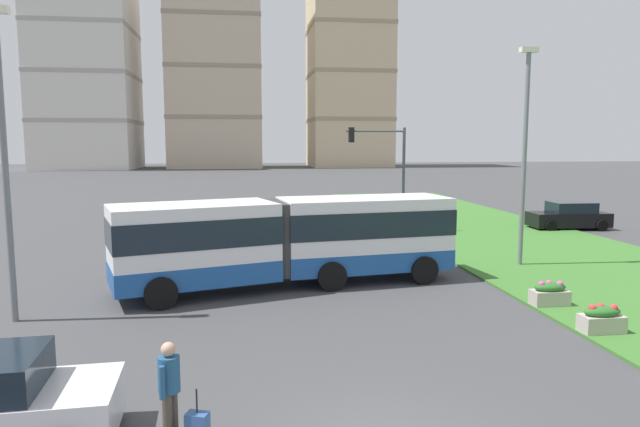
# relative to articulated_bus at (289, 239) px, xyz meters

# --- Properties ---
(grass_median) EXTENTS (10.00, 70.00, 0.08)m
(grass_median) POSITION_rel_articulated_bus_xyz_m (12.00, -1.15, -1.61)
(grass_median) COLOR #3D752D
(grass_median) RESTS_ON ground_plane
(articulated_bus) EXTENTS (12.05, 5.01, 3.00)m
(articulated_bus) POSITION_rel_articulated_bus_xyz_m (0.00, 0.00, 0.00)
(articulated_bus) COLOR white
(articulated_bus) RESTS_ON ground
(car_black_sedan) EXTENTS (4.46, 2.15, 1.58)m
(car_black_sedan) POSITION_rel_articulated_bus_xyz_m (17.04, 10.84, -0.90)
(car_black_sedan) COLOR black
(car_black_sedan) RESTS_ON ground
(car_navy_sedan) EXTENTS (4.59, 2.45, 1.58)m
(car_navy_sedan) POSITION_rel_articulated_bus_xyz_m (-5.48, 13.94, -0.90)
(car_navy_sedan) COLOR #19234C
(car_navy_sedan) RESTS_ON ground
(pedestrian_crossing) EXTENTS (0.36, 0.55, 1.74)m
(pedestrian_crossing) POSITION_rel_articulated_bus_xyz_m (-2.85, -10.21, -0.65)
(pedestrian_crossing) COLOR #4C4238
(pedestrian_crossing) RESTS_ON ground
(flower_planter_1) EXTENTS (1.10, 0.56, 0.74)m
(flower_planter_1) POSITION_rel_articulated_bus_xyz_m (7.60, -6.21, -1.23)
(flower_planter_1) COLOR #B7AD9E
(flower_planter_1) RESTS_ON grass_median
(flower_planter_2) EXTENTS (1.10, 0.56, 0.74)m
(flower_planter_2) POSITION_rel_articulated_bus_xyz_m (7.60, -3.67, -1.23)
(flower_planter_2) COLOR #B7AD9E
(flower_planter_2) RESTS_ON grass_median
(traffic_light_far_right) EXTENTS (3.29, 0.28, 5.76)m
(traffic_light_far_right) POSITION_rel_articulated_bus_xyz_m (6.14, 10.85, 2.30)
(traffic_light_far_right) COLOR #474C51
(traffic_light_far_right) RESTS_ON ground
(streetlight_left) EXTENTS (0.70, 0.28, 8.53)m
(streetlight_left) POSITION_rel_articulated_bus_xyz_m (-7.94, -2.89, 3.05)
(streetlight_left) COLOR slate
(streetlight_left) RESTS_ON ground
(streetlight_median) EXTENTS (0.70, 0.28, 8.62)m
(streetlight_median) POSITION_rel_articulated_bus_xyz_m (9.50, 1.91, 3.10)
(streetlight_median) COLOR slate
(streetlight_median) RESTS_ON ground
(apartment_tower_west) EXTENTS (17.22, 18.07, 41.97)m
(apartment_tower_west) POSITION_rel_articulated_bus_xyz_m (-29.44, 93.81, 19.35)
(apartment_tower_west) COLOR silver
(apartment_tower_west) RESTS_ON ground
(apartment_tower_westcentre) EXTENTS (17.81, 14.76, 46.45)m
(apartment_tower_westcentre) POSITION_rel_articulated_bus_xyz_m (-6.22, 96.18, 21.59)
(apartment_tower_westcentre) COLOR #C6B299
(apartment_tower_westcentre) RESTS_ON ground
(apartment_tower_centre) EXTENTS (16.00, 16.16, 45.70)m
(apartment_tower_centre) POSITION_rel_articulated_bus_xyz_m (20.70, 97.95, 21.22)
(apartment_tower_centre) COLOR beige
(apartment_tower_centre) RESTS_ON ground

